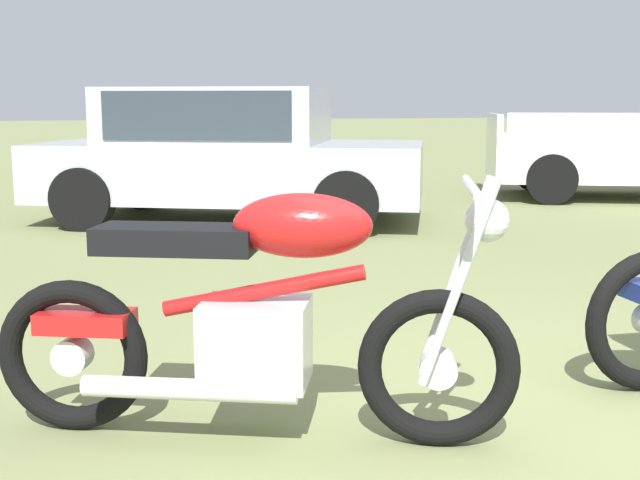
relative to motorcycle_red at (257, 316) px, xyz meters
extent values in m
plane|color=olive|center=(1.27, -0.38, -0.48)|extent=(120.00, 120.00, 0.00)
torus|color=black|center=(0.62, -0.28, -0.18)|extent=(0.58, 0.34, 0.60)
torus|color=black|center=(-0.66, 0.31, -0.18)|extent=(0.58, 0.34, 0.60)
cylinder|color=silver|center=(0.62, -0.28, -0.18)|extent=(0.17, 0.15, 0.14)
cylinder|color=silver|center=(-0.66, 0.31, -0.18)|extent=(0.17, 0.15, 0.14)
cylinder|color=silver|center=(0.71, -0.23, 0.16)|extent=(0.26, 0.15, 0.75)
cylinder|color=silver|center=(0.64, -0.39, 0.16)|extent=(0.26, 0.15, 0.75)
cube|color=silver|center=(0.00, 0.01, -0.10)|extent=(0.49, 0.44, 0.32)
cylinder|color=red|center=(0.02, -0.01, 0.10)|extent=(0.73, 0.38, 0.22)
ellipsoid|color=red|center=(0.16, -0.07, 0.35)|extent=(0.58, 0.45, 0.24)
cube|color=black|center=(-0.28, 0.13, 0.29)|extent=(0.65, 0.47, 0.10)
cube|color=red|center=(-0.61, 0.29, -0.04)|extent=(0.40, 0.31, 0.08)
cylinder|color=silver|center=(0.71, -0.32, 0.50)|extent=(0.30, 0.59, 0.03)
sphere|color=silver|center=(0.77, -0.35, 0.38)|extent=(0.21, 0.21, 0.16)
cylinder|color=silver|center=(-0.27, -0.05, -0.24)|extent=(0.76, 0.41, 0.08)
cube|color=#B2B5BA|center=(1.19, 5.81, 0.07)|extent=(4.47, 3.47, 0.60)
cube|color=#B2B5BA|center=(1.06, 5.87, 0.65)|extent=(2.75, 2.49, 0.60)
cube|color=#2D3842|center=(1.06, 5.87, 0.67)|extent=(2.46, 2.37, 0.48)
cylinder|color=black|center=(2.78, 5.99, -0.16)|extent=(0.67, 0.48, 0.64)
cylinder|color=black|center=(2.00, 4.43, -0.16)|extent=(0.67, 0.48, 0.64)
cylinder|color=black|center=(0.38, 7.18, -0.16)|extent=(0.67, 0.48, 0.64)
cylinder|color=black|center=(-0.39, 5.62, -0.16)|extent=(0.67, 0.48, 0.64)
cube|color=silver|center=(6.76, 7.12, 0.51)|extent=(2.20, 1.11, 0.28)
cube|color=silver|center=(6.05, 5.63, 0.51)|extent=(2.20, 1.11, 0.28)
cube|color=silver|center=(5.10, 7.00, 0.51)|extent=(0.78, 1.53, 0.28)
cylinder|color=black|center=(6.05, 7.45, -0.16)|extent=(0.67, 0.47, 0.64)
cylinder|color=black|center=(5.34, 5.98, -0.16)|extent=(0.67, 0.47, 0.64)
camera|label=1|loc=(-0.73, -2.92, 0.79)|focal=46.12mm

